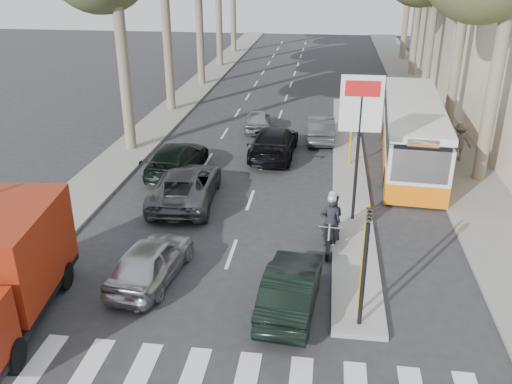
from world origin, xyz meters
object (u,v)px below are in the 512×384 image
at_px(city_bus, 412,130).
at_px(motorcycle, 331,221).
at_px(dark_hatchback, 291,288).
at_px(red_truck, 4,268).
at_px(silver_hatchback, 151,260).

xyz_separation_m(city_bus, motorcycle, (-3.78, -9.05, -0.67)).
xyz_separation_m(dark_hatchback, city_bus, (4.87, 12.99, 0.92)).
bearing_deg(motorcycle, dark_hatchback, -101.72).
relative_size(dark_hatchback, motorcycle, 1.71).
relative_size(dark_hatchback, city_bus, 0.35).
xyz_separation_m(red_truck, motorcycle, (8.74, 5.44, -0.68)).
relative_size(red_truck, city_bus, 0.51).
height_order(silver_hatchback, red_truck, red_truck).
bearing_deg(dark_hatchback, silver_hatchback, -7.32).
bearing_deg(dark_hatchback, city_bus, -106.12).
xyz_separation_m(silver_hatchback, red_truck, (-3.24, -2.43, 0.91)).
relative_size(silver_hatchback, red_truck, 0.68).
distance_m(city_bus, motorcycle, 9.83).
height_order(dark_hatchback, red_truck, red_truck).
xyz_separation_m(red_truck, city_bus, (12.52, 14.50, -0.01)).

